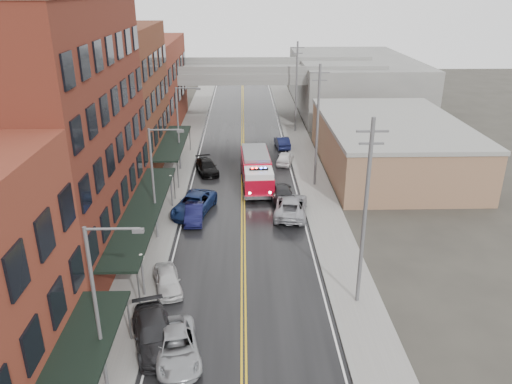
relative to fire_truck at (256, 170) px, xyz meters
name	(u,v)px	position (x,y,z in m)	size (l,w,h in m)	color
road	(243,207)	(-1.35, -5.07, -1.72)	(11.00, 160.00, 0.02)	black
sidewalk_left	(163,207)	(-8.65, -5.07, -1.65)	(3.00, 160.00, 0.15)	slate
sidewalk_right	(323,205)	(5.95, -5.07, -1.65)	(3.00, 160.00, 0.15)	slate
curb_left	(181,207)	(-7.00, -5.07, -1.65)	(0.30, 160.00, 0.15)	gray
curb_right	(305,205)	(4.30, -5.07, -1.65)	(0.30, 160.00, 0.15)	gray
brick_building_b	(54,133)	(-14.65, -12.07, 7.27)	(9.00, 20.00, 18.00)	#5B2418
brick_building_c	(115,101)	(-14.65, 5.43, 5.77)	(9.00, 15.00, 15.00)	#5B2D1B
brick_building_far	(146,85)	(-14.65, 22.93, 4.27)	(9.00, 20.00, 12.00)	maroon
tan_building	(390,146)	(14.65, 4.93, 0.77)	(14.00, 22.00, 5.00)	#8A634A
right_far_block	(353,83)	(16.65, 34.93, 2.27)	(18.00, 30.00, 8.00)	slate
awning_1	(144,210)	(-8.84, -12.07, 1.26)	(2.60, 18.00, 3.09)	black
awning_2	(173,142)	(-8.84, 5.43, 1.26)	(2.60, 13.00, 3.09)	black
globe_lamp_1	(142,265)	(-7.75, -19.07, 0.58)	(0.44, 0.44, 3.12)	#59595B
globe_lamp_2	(171,184)	(-7.75, -5.07, 0.58)	(0.44, 0.44, 3.12)	#59595B
street_lamp_0	(101,301)	(-7.90, -27.07, 3.46)	(2.64, 0.22, 9.00)	#59595B
street_lamp_1	(156,178)	(-7.90, -11.07, 3.46)	(2.64, 0.22, 9.00)	#59595B
street_lamp_2	(180,123)	(-7.90, 4.93, 3.46)	(2.64, 0.22, 9.00)	#59595B
utility_pole_0	(365,212)	(5.85, -20.07, 4.58)	(1.80, 0.24, 12.00)	#59595B
utility_pole_1	(317,124)	(5.85, -0.07, 4.58)	(1.80, 0.24, 12.00)	#59595B
utility_pole_2	(296,86)	(5.85, 19.93, 4.58)	(1.80, 0.24, 12.00)	#59595B
overpass	(242,79)	(-1.35, 26.93, 4.26)	(40.00, 10.00, 7.50)	slate
fire_truck	(256,170)	(0.00, 0.00, 0.00)	(3.85, 8.87, 3.19)	#A3071B
parked_car_left_2	(177,347)	(-4.95, -24.87, -1.03)	(2.32, 5.04, 1.40)	#979B9F
parked_car_left_3	(154,333)	(-6.35, -23.77, -0.97)	(2.14, 5.26, 1.53)	#232426
parked_car_left_4	(167,280)	(-6.35, -18.27, -1.05)	(1.61, 3.99, 1.36)	silver
parked_car_left_5	(194,213)	(-5.51, -7.87, -1.03)	(1.49, 4.26, 1.40)	#0E0F34
parked_car_left_6	(194,204)	(-5.67, -6.27, -0.91)	(2.73, 5.92, 1.65)	navy
parked_car_left_7	(207,167)	(-5.20, 3.92, -1.05)	(1.91, 4.70, 1.37)	black
parked_car_right_0	(291,206)	(2.81, -6.87, -0.90)	(2.74, 5.93, 1.65)	#9C9DA4
parked_car_right_1	(281,192)	(2.25, -3.44, -1.00)	(2.04, 5.02, 1.46)	black
parked_car_right_2	(285,158)	(3.41, 6.73, -1.03)	(1.64, 4.08, 1.39)	white
parked_car_right_3	(282,142)	(3.52, 12.73, -1.03)	(1.48, 4.25, 1.40)	black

